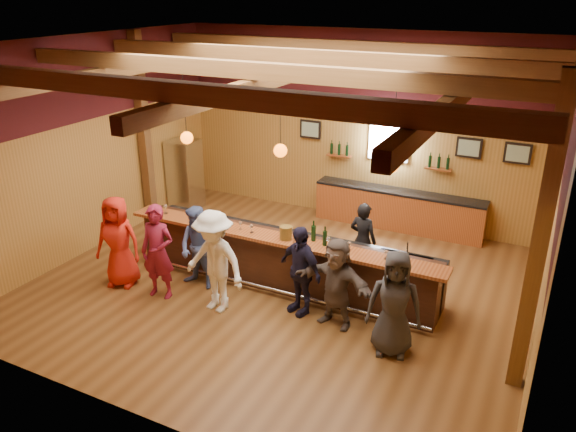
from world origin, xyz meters
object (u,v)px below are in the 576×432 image
at_px(customer_navy, 300,270).
at_px(customer_brown, 336,283).
at_px(ice_bucket, 286,233).
at_px(back_bar_cabinet, 398,210).
at_px(customer_orange, 118,242).
at_px(stainless_fridge, 185,175).
at_px(bartender, 363,240).
at_px(customer_white, 214,262).
at_px(customer_dark, 394,304).
at_px(bar_counter, 285,259).
at_px(customer_redvest, 158,252).
at_px(customer_denim, 199,248).
at_px(bottle_a, 313,233).

bearing_deg(customer_navy, customer_brown, 15.71).
bearing_deg(customer_navy, ice_bucket, 160.28).
bearing_deg(back_bar_cabinet, customer_orange, -128.65).
xyz_separation_m(stainless_fridge, bartender, (5.34, -1.52, -0.12)).
xyz_separation_m(customer_orange, customer_white, (2.15, 0.03, 0.05)).
height_order(customer_brown, ice_bucket, customer_brown).
bearing_deg(customer_dark, bar_counter, 139.38).
bearing_deg(back_bar_cabinet, stainless_fridge, -168.07).
distance_m(customer_orange, customer_redvest, 0.96).
bearing_deg(customer_denim, customer_brown, 3.43).
xyz_separation_m(bartender, ice_bucket, (-1.05, -1.26, 0.46)).
bearing_deg(ice_bucket, customer_orange, -159.69).
xyz_separation_m(customer_orange, customer_brown, (4.22, 0.53, -0.10)).
bearing_deg(bartender, customer_denim, 43.25).
bearing_deg(customer_dark, bartender, 106.12).
distance_m(stainless_fridge, customer_white, 5.17).
bearing_deg(customer_orange, stainless_fridge, 92.89).
relative_size(customer_denim, bartender, 1.05).
height_order(stainless_fridge, customer_orange, stainless_fridge).
distance_m(stainless_fridge, ice_bucket, 5.12).
xyz_separation_m(customer_orange, ice_bucket, (2.99, 1.11, 0.34)).
relative_size(customer_denim, ice_bucket, 6.56).
bearing_deg(customer_orange, customer_navy, -5.53).
xyz_separation_m(customer_redvest, customer_navy, (2.55, 0.65, -0.08)).
height_order(customer_dark, bartender, customer_dark).
bearing_deg(customer_brown, customer_navy, -177.94).
height_order(customer_redvest, bottle_a, customer_redvest).
xyz_separation_m(customer_white, bottle_a, (1.32, 1.23, 0.32)).
bearing_deg(customer_dark, customer_orange, 167.89).
xyz_separation_m(stainless_fridge, ice_bucket, (4.29, -2.77, 0.33)).
bearing_deg(bartender, customer_white, 60.13).
bearing_deg(customer_white, bottle_a, 50.98).
relative_size(back_bar_cabinet, customer_navy, 2.44).
bearing_deg(customer_redvest, stainless_fridge, 112.02).
relative_size(bar_counter, ice_bucket, 25.45).
xyz_separation_m(bar_counter, bottle_a, (0.66, -0.17, 0.74)).
bearing_deg(customer_white, bar_counter, 72.54).
bearing_deg(ice_bucket, back_bar_cabinet, 75.50).
bearing_deg(customer_denim, back_bar_cabinet, 64.28).
bearing_deg(customer_denim, bartender, 38.74).
distance_m(stainless_fridge, customer_navy, 5.81).
bearing_deg(customer_white, ice_bucket, 59.93).
distance_m(customer_orange, bartender, 4.68).
height_order(back_bar_cabinet, customer_redvest, customer_redvest).
bearing_deg(customer_dark, stainless_fridge, 136.65).
distance_m(customer_redvest, bottle_a, 2.85).
xyz_separation_m(stainless_fridge, customer_brown, (5.52, -3.35, -0.11)).
relative_size(customer_white, customer_dark, 1.08).
bearing_deg(customer_orange, bar_counter, 11.32).
height_order(customer_redvest, customer_dark, customer_redvest).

